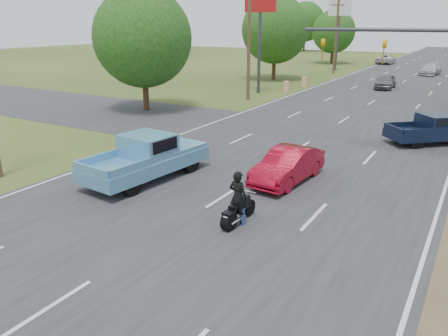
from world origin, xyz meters
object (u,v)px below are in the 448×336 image
Objects in this scene: distant_car_white at (386,59)px; rider at (238,200)px; red_convertible at (288,166)px; blue_pickup at (149,156)px; distant_car_grey at (386,82)px; distant_car_silver at (430,69)px; motorcycle at (237,212)px; navy_pickup at (434,129)px.

rider is at bearing 95.24° from distant_car_white.
distant_car_white is at bearing 102.48° from red_convertible.
blue_pickup is 61.69m from distant_car_white.
distant_car_grey is 29.56m from distant_car_white.
red_convertible is at bearing -83.84° from distant_car_silver.
motorcycle is 34.82m from distant_car_grey.
motorcycle is 0.44m from rider.
navy_pickup is at bearing -76.75° from distant_car_silver.
distant_car_grey is 0.78× the size of distant_car_white.
motorcycle is 0.40× the size of distant_car_silver.
distant_car_grey is (-2.33, 34.74, 0.29)m from motorcycle.
distant_car_white is (-2.64, 61.63, -0.21)m from blue_pickup.
navy_pickup reaches higher than distant_car_white.
blue_pickup is 48.48m from distant_car_silver.
motorcycle is at bearing -58.78° from navy_pickup.
blue_pickup is (-5.46, 2.10, 0.53)m from motorcycle.
blue_pickup is 15.72m from navy_pickup.
distant_car_white is (-7.92, 59.09, 0.05)m from red_convertible.
navy_pickup is (4.31, 14.41, 0.38)m from motorcycle.
rider is 50.23m from distant_car_silver.
rider is (0.19, -4.60, 0.17)m from red_convertible.
navy_pickup is at bearing -103.62° from rider.
distant_car_grey is (-2.33, 34.70, -0.16)m from rider.
rider reaches higher than red_convertible.
distant_car_white is at bearing 98.30° from blue_pickup.
red_convertible reaches higher than distant_car_silver.
distant_car_grey is at bearing -83.09° from rider.
motorcycle is 0.45× the size of distant_car_grey.
distant_car_grey is at bearing -92.19° from distant_car_silver.
motorcycle is 15.05m from navy_pickup.
red_convertible is at bearing -66.83° from navy_pickup.
red_convertible is 0.71× the size of blue_pickup.
motorcycle is 1.09× the size of rider.
blue_pickup is at bearing -97.67° from distant_car_grey.
distant_car_grey is at bearing 99.25° from distant_car_white.
distant_car_white is (-8.10, 63.69, -0.12)m from rider.
distant_car_white is at bearing 152.00° from navy_pickup.
rider is at bearing -83.60° from distant_car_silver.
red_convertible is 0.88× the size of distant_car_silver.
blue_pickup is 1.41× the size of distant_car_grey.
navy_pickup is (4.50, 9.77, 0.12)m from red_convertible.
motorcycle is 5.87m from blue_pickup.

